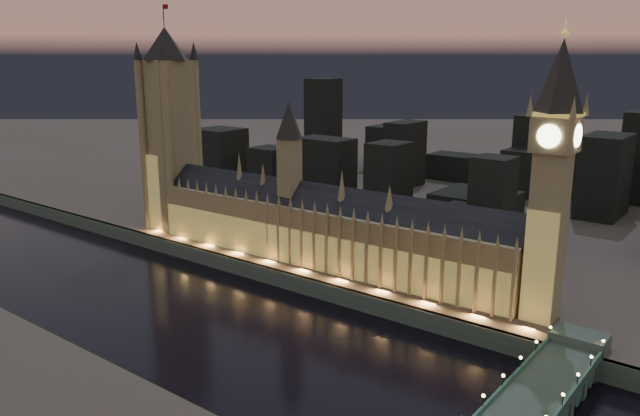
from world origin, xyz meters
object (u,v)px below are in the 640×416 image
Objects in this scene: palace_of_westminster at (320,227)px; westminster_bridge at (529,413)px; victoria_tower at (169,121)px; elizabeth_tower at (553,159)px.

palace_of_westminster is 1.79× the size of westminster_bridge.
victoria_tower is at bearing 179.90° from palace_of_westminster.
elizabeth_tower reaches higher than palace_of_westminster.
westminster_bridge is at bearing -73.27° from elizabeth_tower.
palace_of_westminster is at bearing 153.03° from westminster_bridge.
victoria_tower is at bearing 180.00° from elizabeth_tower.
palace_of_westminster is 145.17m from westminster_bridge.
palace_of_westminster is 118.34m from victoria_tower.
westminster_bridge is (19.64, -65.37, -64.52)m from elizabeth_tower.
elizabeth_tower is 0.99× the size of westminster_bridge.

